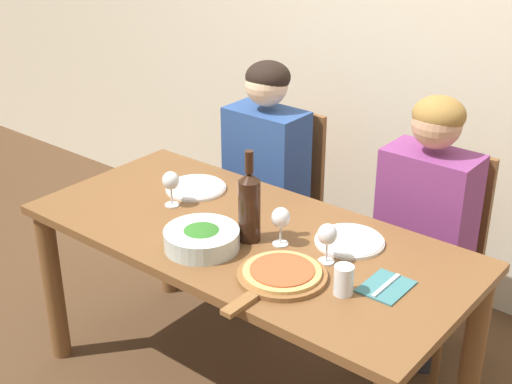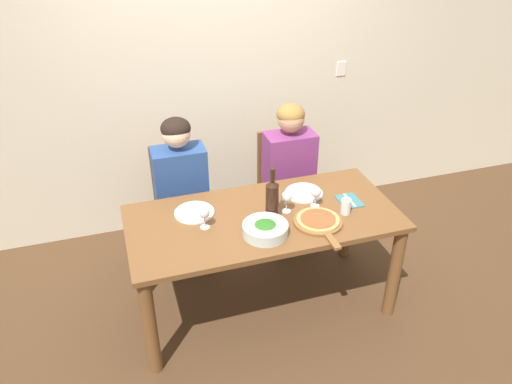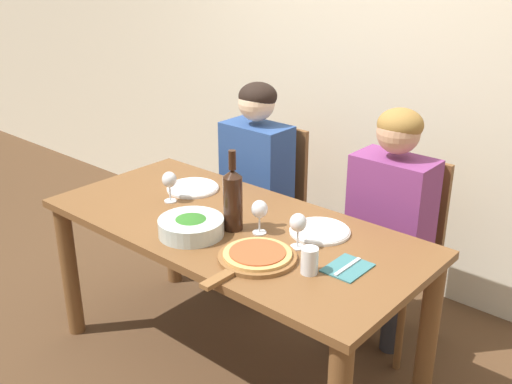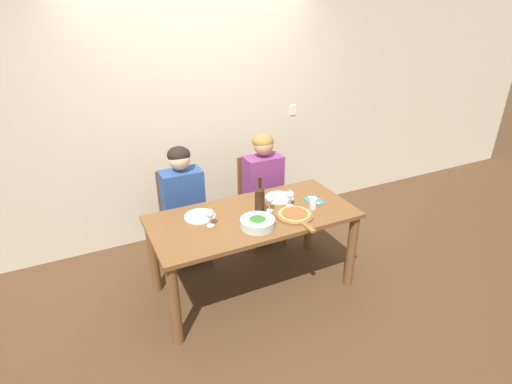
{
  "view_description": "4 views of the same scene",
  "coord_description": "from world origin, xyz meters",
  "px_view_note": "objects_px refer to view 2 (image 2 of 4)",
  "views": [
    {
      "loc": [
        1.53,
        -1.84,
        2.05
      ],
      "look_at": [
        -0.07,
        0.15,
        0.85
      ],
      "focal_mm": 50.0,
      "sensor_mm": 36.0,
      "label": 1
    },
    {
      "loc": [
        -0.85,
        -2.52,
        2.54
      ],
      "look_at": [
        -0.02,
        0.09,
        0.89
      ],
      "focal_mm": 35.0,
      "sensor_mm": 36.0,
      "label": 2
    },
    {
      "loc": [
        1.64,
        -1.74,
        1.89
      ],
      "look_at": [
        0.04,
        0.12,
        0.88
      ],
      "focal_mm": 42.0,
      "sensor_mm": 36.0,
      "label": 3
    },
    {
      "loc": [
        -1.27,
        -2.67,
        2.4
      ],
      "look_at": [
        0.04,
        0.04,
        0.95
      ],
      "focal_mm": 28.0,
      "sensor_mm": 36.0,
      "label": 4
    }
  ],
  "objects_px": {
    "broccoli_bowl": "(265,229)",
    "water_tumbler": "(346,206)",
    "wine_bottle": "(272,199)",
    "wine_glass_centre": "(287,198)",
    "person_woman": "(181,182)",
    "person_man": "(290,165)",
    "chair_left": "(181,201)",
    "pizza_on_board": "(318,221)",
    "chair_right": "(284,184)",
    "dinner_plate_left": "(194,212)",
    "wine_glass_right": "(316,193)",
    "wine_glass_left": "(204,214)",
    "dinner_plate_right": "(304,193)",
    "fork_on_napkin": "(349,201)"
  },
  "relations": [
    {
      "from": "wine_bottle",
      "to": "wine_glass_centre",
      "type": "xyz_separation_m",
      "value": [
        0.11,
        0.04,
        -0.04
      ]
    },
    {
      "from": "wine_glass_right",
      "to": "wine_glass_left",
      "type": "bearing_deg",
      "value": -178.55
    },
    {
      "from": "wine_bottle",
      "to": "dinner_plate_left",
      "type": "height_order",
      "value": "wine_bottle"
    },
    {
      "from": "chair_right",
      "to": "wine_glass_left",
      "type": "bearing_deg",
      "value": -136.64
    },
    {
      "from": "person_woman",
      "to": "broccoli_bowl",
      "type": "xyz_separation_m",
      "value": [
        0.37,
        -0.83,
        0.06
      ]
    },
    {
      "from": "chair_left",
      "to": "fork_on_napkin",
      "type": "relative_size",
      "value": 5.18
    },
    {
      "from": "chair_right",
      "to": "person_man",
      "type": "xyz_separation_m",
      "value": [
        0.0,
        -0.11,
        0.23
      ]
    },
    {
      "from": "dinner_plate_left",
      "to": "wine_glass_centre",
      "type": "height_order",
      "value": "wine_glass_centre"
    },
    {
      "from": "fork_on_napkin",
      "to": "pizza_on_board",
      "type": "bearing_deg",
      "value": -149.84
    },
    {
      "from": "person_man",
      "to": "pizza_on_board",
      "type": "relative_size",
      "value": 2.7
    },
    {
      "from": "wine_bottle",
      "to": "pizza_on_board",
      "type": "xyz_separation_m",
      "value": [
        0.26,
        -0.15,
        -0.13
      ]
    },
    {
      "from": "dinner_plate_right",
      "to": "person_woman",
      "type": "bearing_deg",
      "value": 148.9
    },
    {
      "from": "dinner_plate_left",
      "to": "dinner_plate_right",
      "type": "height_order",
      "value": "same"
    },
    {
      "from": "person_man",
      "to": "wine_glass_left",
      "type": "height_order",
      "value": "person_man"
    },
    {
      "from": "chair_left",
      "to": "pizza_on_board",
      "type": "relative_size",
      "value": 2.07
    },
    {
      "from": "dinner_plate_right",
      "to": "dinner_plate_left",
      "type": "bearing_deg",
      "value": -178.97
    },
    {
      "from": "broccoli_bowl",
      "to": "wine_glass_left",
      "type": "xyz_separation_m",
      "value": [
        -0.33,
        0.18,
        0.07
      ]
    },
    {
      "from": "water_tumbler",
      "to": "fork_on_napkin",
      "type": "xyz_separation_m",
      "value": [
        0.09,
        0.12,
        -0.05
      ]
    },
    {
      "from": "broccoli_bowl",
      "to": "dinner_plate_left",
      "type": "distance_m",
      "value": 0.51
    },
    {
      "from": "person_woman",
      "to": "fork_on_napkin",
      "type": "xyz_separation_m",
      "value": [
        1.03,
        -0.65,
        0.03
      ]
    },
    {
      "from": "person_man",
      "to": "dinner_plate_right",
      "type": "xyz_separation_m",
      "value": [
        -0.08,
        -0.47,
        0.03
      ]
    },
    {
      "from": "dinner_plate_left",
      "to": "water_tumbler",
      "type": "bearing_deg",
      "value": -17.27
    },
    {
      "from": "dinner_plate_right",
      "to": "pizza_on_board",
      "type": "height_order",
      "value": "pizza_on_board"
    },
    {
      "from": "wine_bottle",
      "to": "dinner_plate_right",
      "type": "distance_m",
      "value": 0.4
    },
    {
      "from": "person_woman",
      "to": "wine_glass_centre",
      "type": "xyz_separation_m",
      "value": [
        0.58,
        -0.64,
        0.13
      ]
    },
    {
      "from": "dinner_plate_left",
      "to": "wine_glass_centre",
      "type": "xyz_separation_m",
      "value": [
        0.58,
        -0.16,
        0.1
      ]
    },
    {
      "from": "water_tumbler",
      "to": "fork_on_napkin",
      "type": "distance_m",
      "value": 0.16
    },
    {
      "from": "dinner_plate_left",
      "to": "person_woman",
      "type": "bearing_deg",
      "value": 90.53
    },
    {
      "from": "wine_glass_left",
      "to": "wine_glass_right",
      "type": "height_order",
      "value": "same"
    },
    {
      "from": "chair_left",
      "to": "person_man",
      "type": "height_order",
      "value": "person_man"
    },
    {
      "from": "chair_right",
      "to": "person_woman",
      "type": "relative_size",
      "value": 0.77
    },
    {
      "from": "pizza_on_board",
      "to": "fork_on_napkin",
      "type": "xyz_separation_m",
      "value": [
        0.31,
        0.18,
        -0.01
      ]
    },
    {
      "from": "person_woman",
      "to": "wine_glass_centre",
      "type": "height_order",
      "value": "person_woman"
    },
    {
      "from": "broccoli_bowl",
      "to": "water_tumbler",
      "type": "height_order",
      "value": "water_tumbler"
    },
    {
      "from": "wine_glass_left",
      "to": "wine_glass_right",
      "type": "xyz_separation_m",
      "value": [
        0.75,
        0.02,
        0.0
      ]
    },
    {
      "from": "dinner_plate_right",
      "to": "chair_right",
      "type": "bearing_deg",
      "value": 82.4
    },
    {
      "from": "chair_left",
      "to": "broccoli_bowl",
      "type": "height_order",
      "value": "chair_left"
    },
    {
      "from": "wine_glass_left",
      "to": "water_tumbler",
      "type": "bearing_deg",
      "value": -7.2
    },
    {
      "from": "chair_right",
      "to": "pizza_on_board",
      "type": "bearing_deg",
      "value": -97.65
    },
    {
      "from": "person_woman",
      "to": "wine_glass_right",
      "type": "height_order",
      "value": "person_woman"
    },
    {
      "from": "dinner_plate_left",
      "to": "wine_glass_left",
      "type": "height_order",
      "value": "wine_glass_left"
    },
    {
      "from": "person_man",
      "to": "water_tumbler",
      "type": "height_order",
      "value": "person_man"
    },
    {
      "from": "pizza_on_board",
      "to": "wine_glass_left",
      "type": "relative_size",
      "value": 2.98
    },
    {
      "from": "person_man",
      "to": "wine_glass_right",
      "type": "bearing_deg",
      "value": -96.06
    },
    {
      "from": "fork_on_napkin",
      "to": "chair_left",
      "type": "bearing_deg",
      "value": 143.49
    },
    {
      "from": "chair_left",
      "to": "person_man",
      "type": "relative_size",
      "value": 0.77
    },
    {
      "from": "chair_right",
      "to": "dinner_plate_left",
      "type": "relative_size",
      "value": 3.58
    },
    {
      "from": "fork_on_napkin",
      "to": "person_man",
      "type": "bearing_deg",
      "value": 105.46
    },
    {
      "from": "person_man",
      "to": "chair_right",
      "type": "bearing_deg",
      "value": 90.0
    },
    {
      "from": "dinner_plate_right",
      "to": "broccoli_bowl",
      "type": "bearing_deg",
      "value": -137.57
    }
  ]
}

